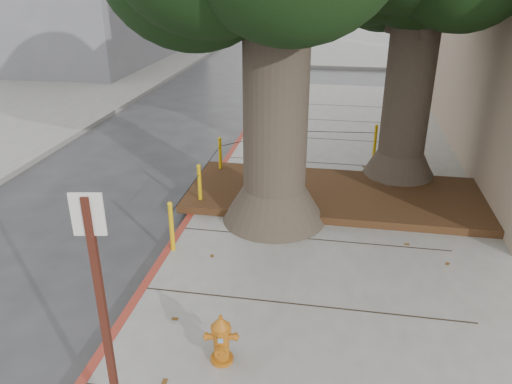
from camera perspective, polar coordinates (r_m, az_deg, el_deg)
ground at (r=7.79m, az=1.43°, el=-13.25°), size 140.00×140.00×0.00m
sidewalk_far at (r=36.77m, az=18.55°, el=15.81°), size 16.00×20.00×0.15m
curb_red at (r=10.21m, az=-7.62°, el=-3.15°), size 0.14×26.00×0.16m
planter_bed at (r=10.99m, az=9.14°, el=-0.30°), size 6.40×2.60×0.16m
bollard_ring at (r=11.39m, az=0.44°, el=3.30°), size 3.79×5.39×0.95m
fire_hydrant at (r=6.53m, az=-4.00°, el=-16.46°), size 0.37×0.35×0.70m
signpost at (r=5.00m, az=-17.04°, el=-13.30°), size 0.29×0.08×2.89m
car_silver at (r=25.03m, az=21.05°, el=13.17°), size 3.44×1.40×1.17m
car_red at (r=25.08m, az=24.80°, el=12.74°), size 4.00×1.56×1.30m
car_dark at (r=27.98m, az=-19.44°, el=14.32°), size 1.81×3.79×1.07m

